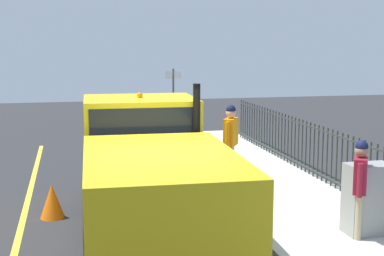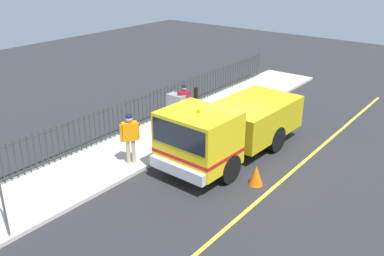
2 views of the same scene
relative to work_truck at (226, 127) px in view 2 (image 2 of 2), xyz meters
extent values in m
plane|color=#2B2B2D|center=(0.07, -0.93, -1.23)|extent=(46.93, 46.93, 0.00)
cube|color=beige|center=(3.10, -0.93, -1.17)|extent=(2.83, 21.33, 0.12)
cube|color=yellow|center=(-2.30, -0.93, -1.23)|extent=(0.12, 19.20, 0.01)
cube|color=yellow|center=(0.05, 1.53, 0.12)|extent=(2.33, 2.01, 1.74)
cube|color=black|center=(0.05, 1.53, 0.50)|extent=(2.15, 2.05, 0.77)
cube|color=gold|center=(-0.06, -1.74, -0.14)|extent=(2.38, 3.71, 1.22)
cube|color=silver|center=(0.09, 2.58, -0.60)|extent=(2.15, 0.27, 0.36)
cube|color=red|center=(0.05, 1.53, -0.27)|extent=(2.35, 2.03, 0.12)
cylinder|color=black|center=(-0.97, 1.27, -0.75)|extent=(0.33, 0.97, 0.96)
cylinder|color=black|center=(1.05, 1.20, -0.75)|extent=(0.33, 0.97, 0.96)
cylinder|color=black|center=(-1.07, -1.70, -0.75)|extent=(0.33, 0.97, 0.96)
cylinder|color=black|center=(0.95, -1.77, -0.75)|extent=(0.33, 0.97, 0.96)
sphere|color=orange|center=(0.05, 1.53, 1.04)|extent=(0.12, 0.12, 0.12)
cylinder|color=black|center=(0.99, 0.43, 0.29)|extent=(0.14, 0.14, 2.09)
cube|color=orange|center=(2.27, 2.40, 0.06)|extent=(0.47, 0.55, 0.64)
sphere|color=tan|center=(2.27, 2.40, 0.50)|extent=(0.24, 0.24, 0.24)
sphere|color=#14193F|center=(2.27, 2.40, 0.58)|extent=(0.22, 0.22, 0.22)
cylinder|color=tan|center=(2.32, 2.48, -0.68)|extent=(0.13, 0.13, 0.85)
cylinder|color=tan|center=(2.22, 2.32, -0.68)|extent=(0.13, 0.13, 0.85)
cylinder|color=orange|center=(2.42, 2.64, 0.03)|extent=(0.09, 0.09, 0.60)
cylinder|color=orange|center=(2.12, 2.16, 0.03)|extent=(0.09, 0.09, 0.60)
cube|color=maroon|center=(3.24, -1.71, -0.04)|extent=(0.42, 0.51, 0.58)
sphere|color=#997051|center=(3.24, -1.71, 0.36)|extent=(0.22, 0.22, 0.22)
sphere|color=#14193F|center=(3.24, -1.71, 0.44)|extent=(0.21, 0.21, 0.21)
cylinder|color=tan|center=(3.28, -1.64, -0.72)|extent=(0.12, 0.12, 0.78)
cylinder|color=tan|center=(3.20, -1.78, -0.72)|extent=(0.12, 0.12, 0.78)
cylinder|color=maroon|center=(3.38, -1.49, -0.07)|extent=(0.09, 0.09, 0.55)
cylinder|color=maroon|center=(3.11, -1.94, -0.07)|extent=(0.09, 0.09, 0.55)
cylinder|color=#2D332D|center=(4.37, -10.00, -0.46)|extent=(0.04, 0.04, 1.30)
cylinder|color=#2D332D|center=(4.37, -9.77, -0.46)|extent=(0.04, 0.04, 1.30)
cylinder|color=#2D332D|center=(4.37, -9.54, -0.46)|extent=(0.04, 0.04, 1.30)
cylinder|color=#2D332D|center=(4.37, -9.31, -0.46)|extent=(0.04, 0.04, 1.30)
cylinder|color=#2D332D|center=(4.37, -9.08, -0.46)|extent=(0.04, 0.04, 1.30)
cylinder|color=#2D332D|center=(4.37, -8.85, -0.46)|extent=(0.04, 0.04, 1.30)
cylinder|color=#2D332D|center=(4.37, -8.62, -0.46)|extent=(0.04, 0.04, 1.30)
cylinder|color=#2D332D|center=(4.37, -8.39, -0.46)|extent=(0.04, 0.04, 1.30)
cylinder|color=#2D332D|center=(4.37, -8.16, -0.46)|extent=(0.04, 0.04, 1.30)
cylinder|color=#2D332D|center=(4.37, -7.94, -0.46)|extent=(0.04, 0.04, 1.30)
cylinder|color=#2D332D|center=(4.37, -7.71, -0.46)|extent=(0.04, 0.04, 1.30)
cylinder|color=#2D332D|center=(4.37, -7.48, -0.46)|extent=(0.04, 0.04, 1.30)
cylinder|color=#2D332D|center=(4.37, -7.25, -0.46)|extent=(0.04, 0.04, 1.30)
cylinder|color=#2D332D|center=(4.37, -7.02, -0.46)|extent=(0.04, 0.04, 1.30)
cylinder|color=#2D332D|center=(4.37, -6.79, -0.46)|extent=(0.04, 0.04, 1.30)
cylinder|color=#2D332D|center=(4.37, -6.56, -0.46)|extent=(0.04, 0.04, 1.30)
cylinder|color=#2D332D|center=(4.37, -6.33, -0.46)|extent=(0.04, 0.04, 1.30)
cylinder|color=#2D332D|center=(4.37, -6.10, -0.46)|extent=(0.04, 0.04, 1.30)
cylinder|color=#2D332D|center=(4.37, -5.87, -0.46)|extent=(0.04, 0.04, 1.30)
cylinder|color=#2D332D|center=(4.37, -5.64, -0.46)|extent=(0.04, 0.04, 1.30)
cylinder|color=#2D332D|center=(4.37, -5.41, -0.46)|extent=(0.04, 0.04, 1.30)
cylinder|color=#2D332D|center=(4.37, -5.18, -0.46)|extent=(0.04, 0.04, 1.30)
cylinder|color=#2D332D|center=(4.37, -4.95, -0.46)|extent=(0.04, 0.04, 1.30)
cylinder|color=#2D332D|center=(4.37, -4.72, -0.46)|extent=(0.04, 0.04, 1.30)
cylinder|color=#2D332D|center=(4.37, -4.49, -0.46)|extent=(0.04, 0.04, 1.30)
cylinder|color=#2D332D|center=(4.37, -4.26, -0.46)|extent=(0.04, 0.04, 1.30)
cylinder|color=#2D332D|center=(4.37, -4.03, -0.46)|extent=(0.04, 0.04, 1.30)
cylinder|color=#2D332D|center=(4.37, -3.80, -0.46)|extent=(0.04, 0.04, 1.30)
cylinder|color=#2D332D|center=(4.37, -3.57, -0.46)|extent=(0.04, 0.04, 1.30)
cylinder|color=#2D332D|center=(4.37, -3.34, -0.46)|extent=(0.04, 0.04, 1.30)
cylinder|color=#2D332D|center=(4.37, -3.12, -0.46)|extent=(0.04, 0.04, 1.30)
cylinder|color=#2D332D|center=(4.37, -2.89, -0.46)|extent=(0.04, 0.04, 1.30)
cylinder|color=#2D332D|center=(4.37, -2.66, -0.46)|extent=(0.04, 0.04, 1.30)
cylinder|color=#2D332D|center=(4.37, -2.43, -0.46)|extent=(0.04, 0.04, 1.30)
cylinder|color=#2D332D|center=(4.37, -2.20, -0.46)|extent=(0.04, 0.04, 1.30)
cylinder|color=#2D332D|center=(4.37, -1.97, -0.46)|extent=(0.04, 0.04, 1.30)
cylinder|color=#2D332D|center=(4.37, -1.74, -0.46)|extent=(0.04, 0.04, 1.30)
cylinder|color=#2D332D|center=(4.37, -1.51, -0.46)|extent=(0.04, 0.04, 1.30)
cylinder|color=#2D332D|center=(4.37, -1.28, -0.46)|extent=(0.04, 0.04, 1.30)
cylinder|color=#2D332D|center=(4.37, -1.05, -0.46)|extent=(0.04, 0.04, 1.30)
cylinder|color=#2D332D|center=(4.37, -0.82, -0.46)|extent=(0.04, 0.04, 1.30)
cylinder|color=#2D332D|center=(4.37, -0.59, -0.46)|extent=(0.04, 0.04, 1.30)
cylinder|color=#2D332D|center=(4.37, -0.36, -0.46)|extent=(0.04, 0.04, 1.30)
cylinder|color=#2D332D|center=(4.37, -0.13, -0.46)|extent=(0.04, 0.04, 1.30)
cylinder|color=#2D332D|center=(4.37, 0.10, -0.46)|extent=(0.04, 0.04, 1.30)
cylinder|color=#2D332D|center=(4.37, 0.33, -0.46)|extent=(0.04, 0.04, 1.30)
cylinder|color=#2D332D|center=(4.37, 0.56, -0.46)|extent=(0.04, 0.04, 1.30)
cylinder|color=#2D332D|center=(4.37, 0.79, -0.46)|extent=(0.04, 0.04, 1.30)
cylinder|color=#2D332D|center=(4.37, 1.02, -0.46)|extent=(0.04, 0.04, 1.30)
cylinder|color=#2D332D|center=(4.37, 1.25, -0.46)|extent=(0.04, 0.04, 1.30)
cylinder|color=#2D332D|center=(4.37, 1.48, -0.46)|extent=(0.04, 0.04, 1.30)
cylinder|color=#2D332D|center=(4.37, 1.70, -0.46)|extent=(0.04, 0.04, 1.30)
cylinder|color=#2D332D|center=(4.37, 1.93, -0.46)|extent=(0.04, 0.04, 1.30)
cylinder|color=#2D332D|center=(4.37, 2.16, -0.46)|extent=(0.04, 0.04, 1.30)
cylinder|color=#2D332D|center=(4.37, 2.39, -0.46)|extent=(0.04, 0.04, 1.30)
cylinder|color=#2D332D|center=(4.37, 2.62, -0.46)|extent=(0.04, 0.04, 1.30)
cylinder|color=#2D332D|center=(4.37, 2.85, -0.46)|extent=(0.04, 0.04, 1.30)
cylinder|color=#2D332D|center=(4.37, 3.08, -0.46)|extent=(0.04, 0.04, 1.30)
cylinder|color=#2D332D|center=(4.37, 3.31, -0.46)|extent=(0.04, 0.04, 1.30)
cylinder|color=#2D332D|center=(4.37, 3.54, -0.46)|extent=(0.04, 0.04, 1.30)
cylinder|color=#2D332D|center=(4.37, 3.77, -0.46)|extent=(0.04, 0.04, 1.30)
cylinder|color=#2D332D|center=(4.37, 4.00, -0.46)|extent=(0.04, 0.04, 1.30)
cylinder|color=#2D332D|center=(4.37, 4.23, -0.46)|extent=(0.04, 0.04, 1.30)
cylinder|color=#2D332D|center=(4.37, 4.46, -0.46)|extent=(0.04, 0.04, 1.30)
cylinder|color=#2D332D|center=(4.37, 4.69, -0.46)|extent=(0.04, 0.04, 1.30)
cylinder|color=#2D332D|center=(4.37, 4.92, -0.46)|extent=(0.04, 0.04, 1.30)
cylinder|color=#2D332D|center=(4.37, 5.15, -0.46)|extent=(0.04, 0.04, 1.30)
cylinder|color=#2D332D|center=(4.37, 5.38, -0.46)|extent=(0.04, 0.04, 1.30)
cylinder|color=#2D332D|center=(4.37, 5.61, -0.46)|extent=(0.04, 0.04, 1.30)
cylinder|color=#2D332D|center=(4.37, 5.84, -0.46)|extent=(0.04, 0.04, 1.30)
cube|color=#2D332D|center=(4.37, -0.93, 0.08)|extent=(0.04, 18.13, 0.04)
cube|color=#2D332D|center=(4.37, -0.93, -0.96)|extent=(0.04, 18.13, 0.04)
cube|color=gray|center=(3.51, -1.54, -0.51)|extent=(0.76, 0.48, 1.20)
cone|color=orange|center=(-1.75, 0.89, -0.90)|extent=(0.46, 0.46, 0.66)
cylinder|color=#4C4C4C|center=(1.83, 7.19, 0.10)|extent=(0.06, 0.06, 2.43)
camera|label=1|loc=(-1.36, -9.59, 2.09)|focal=51.14mm
camera|label=2|loc=(-7.35, 11.37, 5.59)|focal=39.62mm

